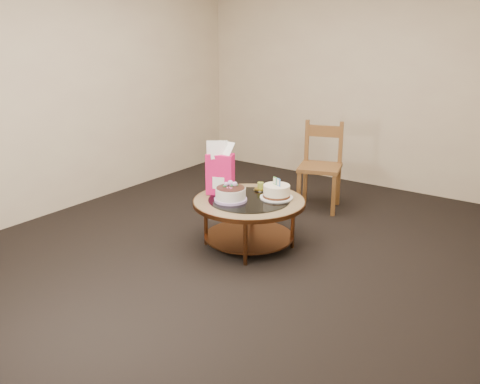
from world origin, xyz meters
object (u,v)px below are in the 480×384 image
Objects in this scene: coffee_table at (249,208)px; decorated_cake at (231,195)px; dining_chair at (321,166)px; gift_bag at (220,169)px; cream_cake at (277,192)px.

coffee_table is 0.22m from decorated_cake.
coffee_table is at bearing -109.40° from dining_chair.
cream_cake is at bearing -0.32° from gift_bag.
cream_cake is 0.56m from gift_bag.
gift_bag is at bearing 151.07° from decorated_cake.
gift_bag and dining_chair have the same top height.
gift_bag is at bearing -134.64° from cream_cake.
decorated_cake is 0.31× the size of dining_chair.
cream_cake is 0.32× the size of dining_chair.
cream_cake reaches higher than decorated_cake.
decorated_cake is 0.98× the size of cream_cake.
decorated_cake is at bearing -113.69° from dining_chair.
cream_cake is (0.18, 0.17, 0.14)m from coffee_table.
dining_chair is (0.14, 1.47, -0.03)m from decorated_cake.
dining_chair is (0.34, 1.36, -0.22)m from gift_bag.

